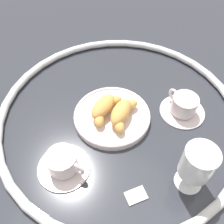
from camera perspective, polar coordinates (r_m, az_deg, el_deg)
ground_plane at (r=0.75m, az=1.69°, el=-0.85°), size 2.20×2.20×0.00m
table_chrome_rim at (r=0.74m, az=1.71°, el=-0.28°), size 0.73×0.73×0.02m
pastry_plate at (r=0.74m, az=0.00°, el=-0.90°), size 0.23×0.23×0.02m
croissant_large at (r=0.72m, az=-1.82°, el=1.09°), size 0.14×0.07×0.04m
croissant_small at (r=0.71m, az=2.30°, el=-0.15°), size 0.14×0.07×0.04m
coffee_cup_near at (r=0.65m, az=-11.12°, el=-11.46°), size 0.14×0.14×0.06m
coffee_cup_far at (r=0.77m, az=16.04°, el=1.31°), size 0.14×0.14×0.06m
juice_glass_left at (r=0.59m, az=18.99°, el=-11.23°), size 0.08×0.08×0.14m
sugar_packet at (r=0.63m, az=5.52°, el=-18.44°), size 0.06×0.06×0.01m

